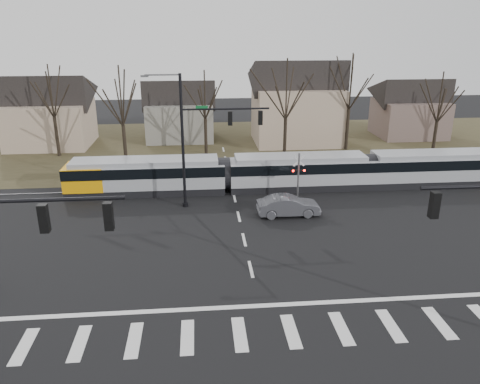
{
  "coord_description": "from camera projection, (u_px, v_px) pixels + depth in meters",
  "views": [
    {
      "loc": [
        -2.83,
        -22.0,
        13.41
      ],
      "look_at": [
        0.0,
        9.0,
        2.3
      ],
      "focal_mm": 35.0,
      "sensor_mm": 36.0,
      "label": 1
    }
  ],
  "objects": [
    {
      "name": "house_d",
      "position": [
        411.0,
        105.0,
        58.93
      ],
      "size": [
        8.64,
        7.56,
        7.65
      ],
      "color": "brown",
      "rests_on": "ground"
    },
    {
      "name": "tree_row",
      "position": [
        244.0,
        112.0,
        48.26
      ],
      "size": [
        59.2,
        7.2,
        10.0
      ],
      "color": "black",
      "rests_on": "ground"
    },
    {
      "name": "signal_pole_far",
      "position": [
        204.0,
        135.0,
        34.99
      ],
      "size": [
        9.28,
        0.44,
        10.2
      ],
      "color": "black",
      "rests_on": "ground"
    },
    {
      "name": "crosswalk",
      "position": [
        265.0,
        333.0,
        21.63
      ],
      "size": [
        27.0,
        2.6,
        0.01
      ],
      "color": "silver",
      "rests_on": "ground"
    },
    {
      "name": "rail_crossing_signal",
      "position": [
        298.0,
        179.0,
        37.18
      ],
      "size": [
        1.08,
        0.36,
        4.0
      ],
      "color": "#59595B",
      "rests_on": "ground"
    },
    {
      "name": "house_a",
      "position": [
        48.0,
        107.0,
        54.07
      ],
      "size": [
        9.72,
        8.64,
        8.6
      ],
      "color": "tan",
      "rests_on": "ground"
    },
    {
      "name": "tram",
      "position": [
        298.0,
        170.0,
        40.34
      ],
      "size": [
        38.95,
        2.89,
        2.95
      ],
      "color": "gray",
      "rests_on": "ground"
    },
    {
      "name": "house_b",
      "position": [
        180.0,
        107.0,
        57.39
      ],
      "size": [
        8.64,
        7.56,
        7.65
      ],
      "color": "slate",
      "rests_on": "ground"
    },
    {
      "name": "grass_verge",
      "position": [
        222.0,
        145.0,
        55.4
      ],
      "size": [
        140.0,
        28.0,
        0.01
      ],
      "primitive_type": "cube",
      "color": "#38331E",
      "rests_on": "ground"
    },
    {
      "name": "rail_pair",
      "position": [
        233.0,
        190.0,
        40.2
      ],
      "size": [
        90.0,
        1.52,
        0.06
      ],
      "color": "#59595E",
      "rests_on": "ground"
    },
    {
      "name": "ground",
      "position": [
        255.0,
        287.0,
        25.39
      ],
      "size": [
        140.0,
        140.0,
        0.0
      ],
      "primitive_type": "plane",
      "color": "black"
    },
    {
      "name": "stop_line",
      "position": [
        259.0,
        306.0,
        23.7
      ],
      "size": [
        28.0,
        0.35,
        0.01
      ],
      "primitive_type": "cube",
      "color": "silver",
      "rests_on": "ground"
    },
    {
      "name": "lane_dashes",
      "position": [
        233.0,
        190.0,
        40.39
      ],
      "size": [
        0.18,
        30.0,
        0.01
      ],
      "color": "silver",
      "rests_on": "ground"
    },
    {
      "name": "sedan",
      "position": [
        288.0,
        206.0,
        34.75
      ],
      "size": [
        1.76,
        4.7,
        1.53
      ],
      "primitive_type": "imported",
      "rotation": [
        0.0,
        0.0,
        1.59
      ],
      "color": "#47484E",
      "rests_on": "ground"
    },
    {
      "name": "house_c",
      "position": [
        297.0,
        99.0,
        55.35
      ],
      "size": [
        10.8,
        8.64,
        10.1
      ],
      "color": "tan",
      "rests_on": "ground"
    }
  ]
}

